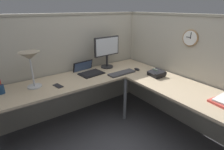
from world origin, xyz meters
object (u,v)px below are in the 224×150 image
at_px(pen_cup, 1,89).
at_px(cell_phone, 58,86).
at_px(computer_mouse, 137,69).
at_px(desk_lamp_dome, 30,59).
at_px(monitor, 107,50).
at_px(wall_clock, 191,38).
at_px(office_phone, 157,74).
at_px(keyboard, 122,73).
at_px(laptop, 88,71).

bearing_deg(pen_cup, cell_phone, -16.85).
distance_m(computer_mouse, pen_cup, 1.84).
bearing_deg(desk_lamp_dome, monitor, 5.87).
height_order(computer_mouse, wall_clock, wall_clock).
bearing_deg(cell_phone, wall_clock, -37.72).
xyz_separation_m(computer_mouse, cell_phone, (-1.22, 0.13, -0.01)).
height_order(office_phone, wall_clock, wall_clock).
xyz_separation_m(desk_lamp_dome, wall_clock, (1.82, -0.87, 0.19)).
bearing_deg(desk_lamp_dome, office_phone, -22.19).
bearing_deg(wall_clock, desk_lamp_dome, 154.46).
bearing_deg(keyboard, laptop, 136.94).
xyz_separation_m(keyboard, wall_clock, (0.65, -0.61, 0.54)).
height_order(keyboard, pen_cup, pen_cup).
bearing_deg(wall_clock, monitor, 123.79).
relative_size(pen_cup, wall_clock, 0.82).
xyz_separation_m(laptop, keyboard, (0.39, -0.35, -0.01)).
distance_m(desk_lamp_dome, cell_phone, 0.46).
xyz_separation_m(keyboard, cell_phone, (-0.93, 0.11, -0.01)).
relative_size(laptop, computer_mouse, 4.03).
bearing_deg(office_phone, pen_cup, 160.71).
relative_size(desk_lamp_dome, wall_clock, 2.02).
relative_size(pen_cup, cell_phone, 1.25).
xyz_separation_m(keyboard, desk_lamp_dome, (-1.17, 0.26, 0.35)).
bearing_deg(pen_cup, office_phone, -19.29).
distance_m(keyboard, computer_mouse, 0.29).
xyz_separation_m(office_phone, wall_clock, (0.30, -0.25, 0.51)).
relative_size(computer_mouse, wall_clock, 0.47).
bearing_deg(keyboard, monitor, 90.84).
height_order(monitor, office_phone, monitor).
relative_size(monitor, wall_clock, 2.27).
bearing_deg(monitor, desk_lamp_dome, -174.13).
height_order(monitor, wall_clock, wall_clock).
relative_size(keyboard, computer_mouse, 4.13).
xyz_separation_m(computer_mouse, office_phone, (0.06, -0.35, 0.02)).
height_order(monitor, cell_phone, monitor).
distance_m(computer_mouse, office_phone, 0.35).
bearing_deg(cell_phone, office_phone, -33.43).
bearing_deg(pen_cup, desk_lamp_dome, -5.74).
xyz_separation_m(monitor, keyboard, (0.01, -0.38, -0.28)).
distance_m(laptop, pen_cup, 1.14).
relative_size(laptop, office_phone, 1.86).
xyz_separation_m(monitor, pen_cup, (-1.51, -0.08, -0.24)).
height_order(laptop, keyboard, laptop).
xyz_separation_m(keyboard, office_phone, (0.35, -0.36, 0.03)).
bearing_deg(cell_phone, monitor, 3.10).
bearing_deg(monitor, pen_cup, -176.83).
bearing_deg(desk_lamp_dome, pen_cup, 174.26).
xyz_separation_m(monitor, office_phone, (0.36, -0.74, -0.26)).
distance_m(computer_mouse, cell_phone, 1.23).
height_order(laptop, cell_phone, laptop).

